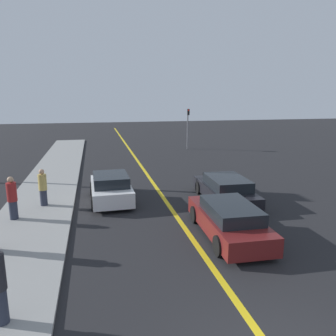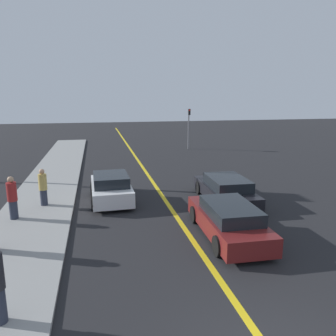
{
  "view_description": "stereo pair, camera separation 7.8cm",
  "coord_description": "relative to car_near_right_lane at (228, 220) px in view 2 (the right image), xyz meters",
  "views": [
    {
      "loc": [
        -3.18,
        -3.99,
        4.87
      ],
      "look_at": [
        0.0,
        10.04,
        1.71
      ],
      "focal_mm": 35.0,
      "sensor_mm": 36.0,
      "label": 1
    },
    {
      "loc": [
        -3.1,
        -4.01,
        4.87
      ],
      "look_at": [
        0.0,
        10.04,
        1.71
      ],
      "focal_mm": 35.0,
      "sensor_mm": 36.0,
      "label": 2
    }
  ],
  "objects": [
    {
      "name": "pedestrian_by_sign",
      "position": [
        -6.81,
        4.66,
        0.32
      ],
      "size": [
        0.36,
        0.36,
        1.65
      ],
      "color": "#282D3D",
      "rests_on": "sidewalk_left"
    },
    {
      "name": "traffic_light",
      "position": [
        4.05,
        19.21,
        1.7
      ],
      "size": [
        0.18,
        0.4,
        3.74
      ],
      "color": "slate",
      "rests_on": "ground_plane"
    },
    {
      "name": "pedestrian_far_standing",
      "position": [
        -7.73,
        3.16,
        0.36
      ],
      "size": [
        0.37,
        0.37,
        1.72
      ],
      "color": "#282D3D",
      "rests_on": "sidewalk_left"
    },
    {
      "name": "sidewalk_left",
      "position": [
        -7.04,
        10.72,
        -0.56
      ],
      "size": [
        3.02,
        33.73,
        0.11
      ],
      "color": "gray",
      "rests_on": "ground_plane"
    },
    {
      "name": "car_far_distant",
      "position": [
        -3.83,
        4.93,
        0.03
      ],
      "size": [
        1.97,
        3.86,
        1.33
      ],
      "rotation": [
        0.0,
        0.0,
        0.02
      ],
      "color": "silver",
      "rests_on": "ground_plane"
    },
    {
      "name": "car_ahead_center",
      "position": [
        1.41,
        3.67,
        -0.02
      ],
      "size": [
        2.08,
        4.58,
        1.22
      ],
      "rotation": [
        0.0,
        0.0,
        -0.04
      ],
      "color": "black",
      "rests_on": "ground_plane"
    },
    {
      "name": "car_near_right_lane",
      "position": [
        0.0,
        0.0,
        0.0
      ],
      "size": [
        1.97,
        4.6,
        1.25
      ],
      "rotation": [
        0.0,
        0.0,
        -0.03
      ],
      "color": "maroon",
      "rests_on": "ground_plane"
    },
    {
      "name": "road_center_line",
      "position": [
        -1.31,
        11.86,
        -0.61
      ],
      "size": [
        0.2,
        60.0,
        0.01
      ],
      "color": "gold",
      "rests_on": "ground_plane"
    }
  ]
}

